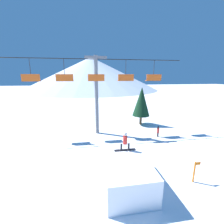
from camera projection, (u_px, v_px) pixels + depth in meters
The scene contains 8 objects.
ground_plane at pixel (129, 196), 8.54m from camera, with size 220.00×220.00×0.00m, color white.
mountain_ridge at pixel (91, 73), 77.33m from camera, with size 67.30×67.30×16.09m.
snow_ramp at pixel (125, 173), 9.27m from camera, with size 2.79×4.24×1.71m.
snowboarder at pixel (125, 142), 10.16m from camera, with size 1.49×0.28×1.28m.
chairlift at pixel (96, 86), 16.74m from camera, with size 19.73×0.44×8.87m.
pine_tree_near at pixel (141, 102), 20.55m from camera, with size 2.37×2.37×5.25m.
trail_marker at pixel (194, 171), 9.53m from camera, with size 0.41×0.10×1.43m.
distant_skier at pixel (158, 131), 16.79m from camera, with size 0.24×0.24×1.23m.
Camera 1 is at (-2.13, -6.93, 6.67)m, focal length 24.00 mm.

